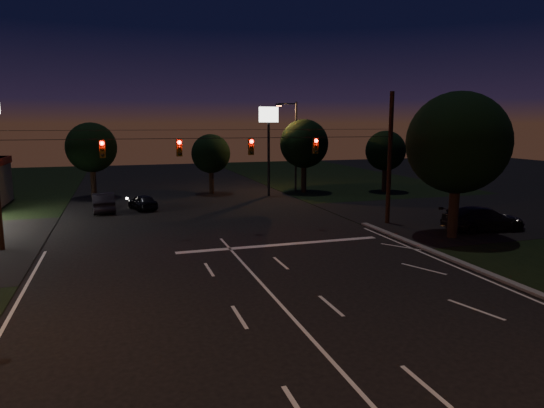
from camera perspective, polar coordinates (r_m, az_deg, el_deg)
name	(u,v)px	position (r m, az deg, el deg)	size (l,w,h in m)	color
ground	(306,333)	(16.69, 4.06, -14.90)	(140.00, 140.00, 0.00)	black
cross_street_right	(472,214)	(40.16, 22.48, -1.13)	(20.00, 16.00, 0.02)	black
stop_bar	(281,245)	(27.90, 1.07, -4.80)	(12.00, 0.50, 0.01)	silver
utility_pole_right	(387,223)	(34.74, 13.38, -2.22)	(0.30, 0.30, 9.00)	black
utility_pole_left	(2,250)	(30.57, -29.15, -4.77)	(0.28, 0.28, 8.00)	black
signal_span	(216,146)	(29.65, -6.61, 6.74)	(24.00, 0.40, 1.56)	black
pole_sign_right	(269,130)	(46.18, -0.40, 8.67)	(1.80, 0.30, 8.40)	black
street_light_right_far	(293,140)	(49.14, 2.54, 7.54)	(2.20, 0.35, 9.00)	black
tree_right_near	(456,144)	(30.97, 20.86, 6.62)	(6.00, 6.00, 8.76)	black
tree_far_b	(92,148)	(48.34, -20.46, 6.18)	(4.60, 4.60, 6.98)	black
tree_far_c	(211,154)	(48.10, -7.21, 5.84)	(3.80, 3.80, 5.86)	black
tree_far_d	(304,144)	(48.62, 3.77, 7.02)	(4.80, 4.80, 7.30)	black
tree_far_e	(385,151)	(50.36, 13.17, 6.07)	(4.00, 4.00, 6.18)	black
car_oncoming_a	(143,202)	(40.54, -14.99, 0.26)	(1.46, 3.63, 1.24)	black
car_oncoming_b	(103,202)	(40.45, -19.25, 0.22)	(1.59, 4.57, 1.50)	black
car_cross	(483,219)	(34.17, 23.59, -1.61)	(2.20, 5.40, 1.57)	black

